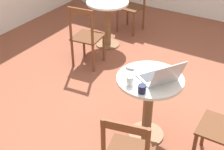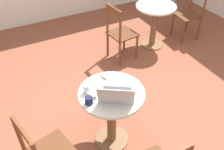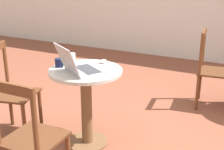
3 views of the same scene
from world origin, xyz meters
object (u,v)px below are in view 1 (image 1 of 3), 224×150
at_px(cafe_table_near, 149,96).
at_px(cafe_table_mid, 108,15).
at_px(chair_mid_right, 132,6).
at_px(chair_mid_left, 86,37).
at_px(mug, 142,89).
at_px(laptop, 160,76).
at_px(mouse, 130,67).
at_px(drinking_glass, 130,81).

distance_m(cafe_table_near, cafe_table_mid, 2.12).
bearing_deg(cafe_table_near, chair_mid_right, 31.75).
height_order(chair_mid_left, mug, chair_mid_left).
distance_m(laptop, mouse, 0.34).
height_order(cafe_table_near, drinking_glass, drinking_glass).
distance_m(chair_mid_right, mug, 2.92).
bearing_deg(chair_mid_left, chair_mid_right, 1.43).
height_order(chair_mid_right, laptop, laptop).
height_order(chair_mid_left, drinking_glass, chair_mid_left).
height_order(cafe_table_mid, mug, mug).
distance_m(chair_mid_right, drinking_glass, 2.82).
relative_size(mouse, mug, 0.93).
xyz_separation_m(cafe_table_near, mug, (-0.25, -0.04, 0.25)).
xyz_separation_m(laptop, mug, (-0.25, 0.06, -0.01)).
xyz_separation_m(chair_mid_right, mouse, (-2.23, -1.16, 0.30)).
bearing_deg(drinking_glass, chair_mid_left, 49.72).
bearing_deg(cafe_table_mid, mug, -140.38).
xyz_separation_m(chair_mid_right, drinking_glass, (-2.48, -1.30, 0.34)).
bearing_deg(mug, laptop, -13.04).
height_order(cafe_table_mid, drinking_glass, drinking_glass).
height_order(cafe_table_mid, chair_mid_right, chair_mid_right).
height_order(mouse, mug, mug).
xyz_separation_m(cafe_table_near, laptop, (0.00, -0.09, 0.27)).
distance_m(cafe_table_near, laptop, 0.28).
bearing_deg(chair_mid_right, mouse, -152.45).
relative_size(chair_mid_left, mouse, 9.04).
bearing_deg(cafe_table_near, laptop, -88.51).
bearing_deg(chair_mid_right, drinking_glass, -152.41).
bearing_deg(laptop, chair_mid_left, 59.66).
distance_m(cafe_table_mid, chair_mid_right, 0.73).
relative_size(chair_mid_right, drinking_glass, 9.54).
distance_m(laptop, mug, 0.26).
bearing_deg(drinking_glass, cafe_table_mid, 37.35).
bearing_deg(cafe_table_mid, chair_mid_right, -3.69).
bearing_deg(mug, cafe_table_near, 8.39).
xyz_separation_m(cafe_table_mid, chair_mid_right, (0.72, -0.05, -0.07)).
relative_size(mug, drinking_glass, 1.13).
bearing_deg(cafe_table_mid, mouse, -141.28).
distance_m(cafe_table_near, drinking_glass, 0.35).
bearing_deg(mug, chair_mid_left, 51.79).
bearing_deg(drinking_glass, chair_mid_right, 27.59).
bearing_deg(mouse, drinking_glass, -152.02).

